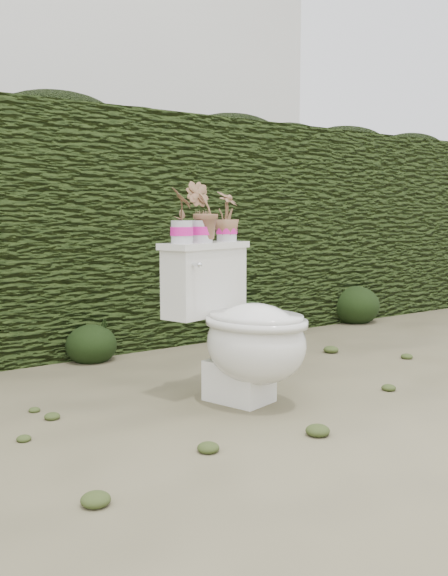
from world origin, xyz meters
TOP-DOWN VIEW (x-y plane):
  - ground at (0.00, 0.00)m, footprint 60.00×60.00m
  - hedge at (0.00, 1.60)m, footprint 8.00×1.00m
  - toilet at (0.15, -0.21)m, footprint 0.62×0.77m
  - potted_plant_left at (-0.08, -0.02)m, footprint 0.14×0.16m
  - potted_plant_center at (0.07, 0.02)m, footprint 0.20×0.20m
  - potted_plant_right at (0.26, 0.07)m, footprint 0.19×0.19m
  - liriope_clump_2 at (-0.08, 1.06)m, footprint 0.32×0.32m
  - liriope_clump_3 at (1.13, 0.99)m, footprint 0.40×0.40m
  - liriope_clump_4 at (2.36, 1.09)m, footprint 0.42×0.42m

SIDE VIEW (x-z plane):
  - ground at x=0.00m, z-range 0.00..0.00m
  - liriope_clump_2 at x=-0.08m, z-range 0.00..0.26m
  - liriope_clump_3 at x=1.13m, z-range 0.00..0.32m
  - liriope_clump_4 at x=2.36m, z-range 0.00..0.34m
  - toilet at x=0.15m, z-range -0.03..0.74m
  - hedge at x=0.00m, z-range 0.00..1.60m
  - potted_plant_right at x=0.26m, z-range 0.78..1.02m
  - potted_plant_left at x=-0.08m, z-range 0.78..1.03m
  - potted_plant_center at x=0.07m, z-range 0.78..1.06m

